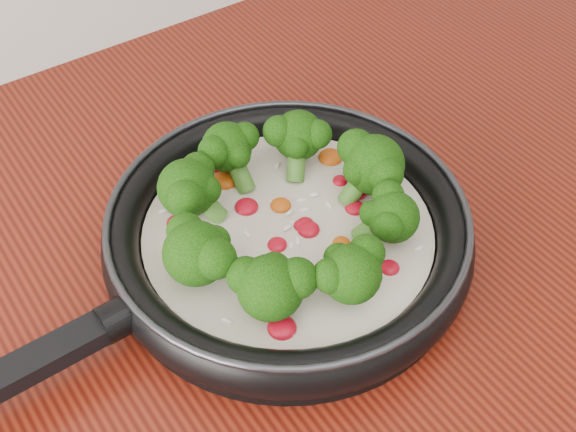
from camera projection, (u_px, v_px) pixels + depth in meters
skillet at (284, 231)px, 0.66m from camera, size 0.50×0.33×0.09m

